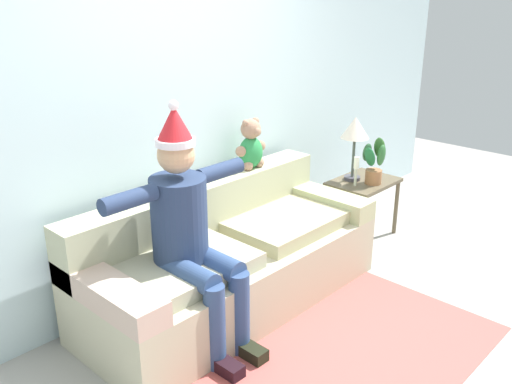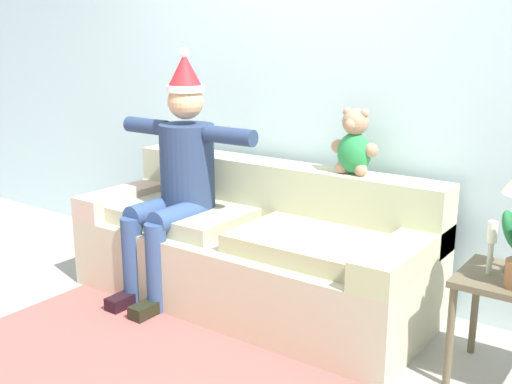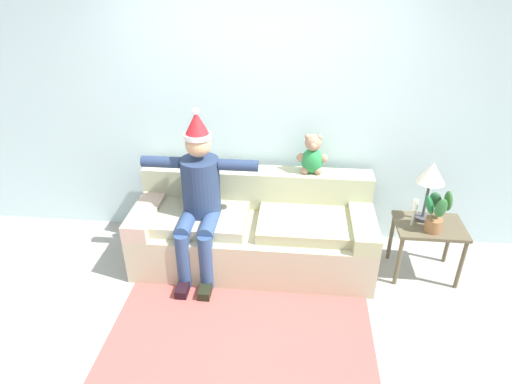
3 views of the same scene
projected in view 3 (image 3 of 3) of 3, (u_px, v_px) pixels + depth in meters
The scene contains 10 objects.
ground_plane at pixel (240, 338), 3.40m from camera, with size 10.00×10.00×0.00m, color #A09B94.
back_wall at pixel (259, 107), 4.09m from camera, with size 7.00×0.10×2.70m, color silver.
couch at pixel (254, 229), 4.13m from camera, with size 2.18×0.88×0.81m.
person_seated at pixel (199, 194), 3.82m from camera, with size 1.02×0.77×1.51m.
teddy_bear at pixel (312, 156), 4.01m from camera, with size 0.29×0.17×0.38m.
side_table at pixel (428, 232), 3.88m from camera, with size 0.59×0.44×0.52m.
table_lamp at pixel (431, 176), 3.71m from camera, with size 0.24×0.24×0.55m.
potted_plant at pixel (437, 211), 3.67m from camera, with size 0.25×0.23×0.39m.
candle_tall at pixel (415, 209), 3.76m from camera, with size 0.04×0.04×0.25m.
area_rug at pixel (240, 338), 3.38m from camera, with size 2.05×1.12×0.01m, color #B7534D.
Camera 3 is at (0.36, -2.40, 2.63)m, focal length 30.80 mm.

